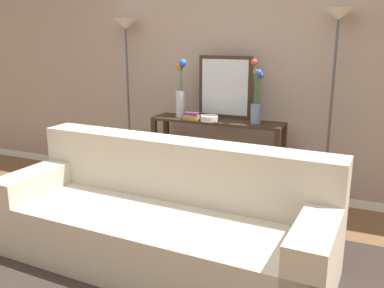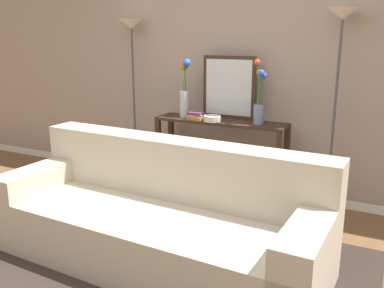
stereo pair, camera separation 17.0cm
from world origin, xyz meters
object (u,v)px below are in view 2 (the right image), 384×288
(console_table, at_px, (220,145))
(fruit_bowl, at_px, (212,118))
(couch, at_px, (160,221))
(floor_lamp_left, at_px, (132,56))
(book_row_under_console, at_px, (194,188))
(floor_lamp_right, at_px, (339,56))
(book_stack, at_px, (196,116))
(wall_mirror, at_px, (228,87))
(vase_short_flowers, at_px, (259,101))
(vase_tall_flowers, at_px, (185,93))

(console_table, relative_size, fruit_bowl, 7.69)
(couch, xyz_separation_m, floor_lamp_left, (-1.20, 1.45, 1.12))
(book_row_under_console, bearing_deg, floor_lamp_right, 3.69)
(book_stack, bearing_deg, fruit_bowl, -5.50)
(fruit_bowl, bearing_deg, console_table, 62.98)
(couch, bearing_deg, book_row_under_console, 106.29)
(wall_mirror, relative_size, book_stack, 3.40)
(couch, bearing_deg, book_stack, 104.44)
(couch, distance_m, wall_mirror, 1.71)
(wall_mirror, bearing_deg, vase_short_flowers, -21.06)
(wall_mirror, height_order, book_stack, wall_mirror)
(floor_lamp_right, xyz_separation_m, book_row_under_console, (-1.37, -0.09, -1.42))
(wall_mirror, xyz_separation_m, vase_short_flowers, (0.38, -0.14, -0.09))
(floor_lamp_right, height_order, vase_short_flowers, floor_lamp_right)
(console_table, distance_m, wall_mirror, 0.59)
(console_table, bearing_deg, vase_short_flowers, -1.91)
(book_row_under_console, bearing_deg, wall_mirror, 22.07)
(wall_mirror, distance_m, book_row_under_console, 1.14)
(vase_tall_flowers, height_order, book_stack, vase_tall_flowers)
(vase_short_flowers, xyz_separation_m, fruit_bowl, (-0.45, -0.08, -0.20))
(floor_lamp_right, relative_size, vase_tall_flowers, 3.18)
(couch, xyz_separation_m, vase_short_flowers, (0.30, 1.35, 0.74))
(floor_lamp_left, xyz_separation_m, fruit_bowl, (1.05, -0.18, -0.58))
(console_table, distance_m, fruit_bowl, 0.31)
(floor_lamp_right, distance_m, vase_tall_flowers, 1.53)
(fruit_bowl, bearing_deg, vase_tall_flowers, 167.09)
(couch, bearing_deg, wall_mirror, 92.85)
(vase_tall_flowers, bearing_deg, floor_lamp_right, 3.97)
(floor_lamp_left, distance_m, book_row_under_console, 1.59)
(floor_lamp_left, xyz_separation_m, vase_tall_flowers, (0.70, -0.10, -0.35))
(vase_tall_flowers, relative_size, vase_short_flowers, 0.97)
(floor_lamp_right, relative_size, book_row_under_console, 3.77)
(vase_tall_flowers, relative_size, fruit_bowl, 3.38)
(floor_lamp_right, distance_m, fruit_bowl, 1.30)
(wall_mirror, height_order, book_row_under_console, wall_mirror)
(floor_lamp_left, relative_size, vase_short_flowers, 2.97)
(fruit_bowl, height_order, book_row_under_console, fruit_bowl)
(couch, relative_size, fruit_bowl, 14.23)
(vase_tall_flowers, distance_m, book_row_under_console, 1.03)
(floor_lamp_left, distance_m, book_stack, 1.05)
(book_row_under_console, bearing_deg, book_stack, -48.55)
(fruit_bowl, xyz_separation_m, book_stack, (-0.19, 0.02, 0.00))
(floor_lamp_right, xyz_separation_m, fruit_bowl, (-1.12, -0.18, -0.62))
(book_stack, relative_size, book_row_under_console, 0.37)
(couch, bearing_deg, fruit_bowl, 96.58)
(floor_lamp_left, height_order, fruit_bowl, floor_lamp_left)
(console_table, distance_m, book_row_under_console, 0.59)
(couch, relative_size, console_table, 1.85)
(floor_lamp_left, bearing_deg, vase_short_flowers, -3.89)
(wall_mirror, relative_size, book_row_under_console, 1.26)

